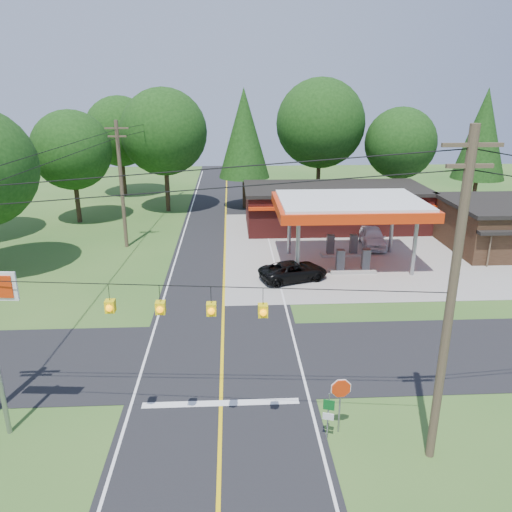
{
  "coord_description": "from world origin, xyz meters",
  "views": [
    {
      "loc": [
        0.56,
        -21.19,
        12.55
      ],
      "look_at": [
        2.0,
        7.0,
        2.8
      ],
      "focal_mm": 35.0,
      "sensor_mm": 36.0,
      "label": 1
    }
  ],
  "objects_px": {
    "gas_canopy": "(350,207)",
    "suv_car": "(294,271)",
    "sedan_car": "(373,237)",
    "octagonal_stop_sign": "(341,393)"
  },
  "relations": [
    {
      "from": "sedan_car",
      "to": "octagonal_stop_sign",
      "type": "relative_size",
      "value": 1.95
    },
    {
      "from": "gas_canopy",
      "to": "sedan_car",
      "type": "height_order",
      "value": "gas_canopy"
    },
    {
      "from": "suv_car",
      "to": "sedan_car",
      "type": "xyz_separation_m",
      "value": [
        7.32,
        7.0,
        0.13
      ]
    },
    {
      "from": "gas_canopy",
      "to": "octagonal_stop_sign",
      "type": "distance_m",
      "value": 19.3
    },
    {
      "from": "gas_canopy",
      "to": "sedan_car",
      "type": "relative_size",
      "value": 2.32
    },
    {
      "from": "octagonal_stop_sign",
      "to": "suv_car",
      "type": "bearing_deg",
      "value": 89.33
    },
    {
      "from": "sedan_car",
      "to": "octagonal_stop_sign",
      "type": "distance_m",
      "value": 23.83
    },
    {
      "from": "suv_car",
      "to": "gas_canopy",
      "type": "bearing_deg",
      "value": -73.3
    },
    {
      "from": "gas_canopy",
      "to": "suv_car",
      "type": "height_order",
      "value": "gas_canopy"
    },
    {
      "from": "sedan_car",
      "to": "octagonal_stop_sign",
      "type": "height_order",
      "value": "octagonal_stop_sign"
    }
  ]
}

